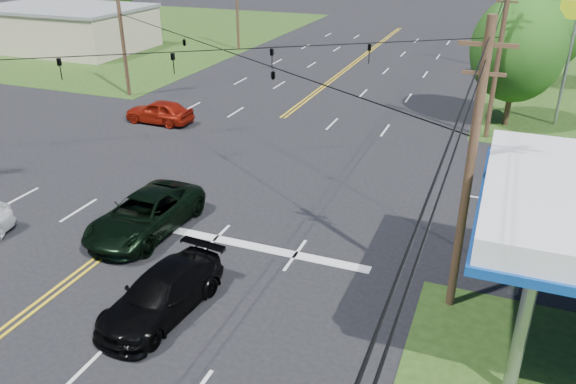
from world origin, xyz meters
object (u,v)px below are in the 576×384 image
at_px(retail_nw, 66,29).
at_px(pole_right_far, 510,11).
at_px(pole_nw, 121,29).
at_px(tree_right_b, 553,32).
at_px(pole_se, 469,171).
at_px(pole_ne, 498,56).
at_px(tree_right_a, 518,49).
at_px(pickup_dkgreen, 145,214).
at_px(suv_black, 162,294).

bearing_deg(retail_nw, pole_right_far, 7.94).
bearing_deg(pole_nw, tree_right_b, 26.95).
bearing_deg(pole_right_far, pole_se, -90.00).
relative_size(pole_ne, tree_right_a, 1.16).
distance_m(retail_nw, pole_ne, 45.02).
bearing_deg(pole_se, retail_nw, 144.21).
distance_m(retail_nw, pole_nw, 21.60).
relative_size(retail_nw, tree_right_b, 2.26).
xyz_separation_m(pole_se, tree_right_b, (3.50, 33.00, -0.70)).
bearing_deg(tree_right_b, retail_nw, -177.54).
bearing_deg(pole_ne, pickup_dkgreen, -125.54).
height_order(pole_se, pole_right_far, pole_right_far).
height_order(tree_right_a, pickup_dkgreen, tree_right_a).
distance_m(retail_nw, tree_right_b, 46.60).
height_order(pole_ne, tree_right_b, pole_ne).
relative_size(tree_right_b, suv_black, 1.38).
relative_size(pole_right_far, pickup_dkgreen, 1.70).
distance_m(pole_ne, pickup_dkgreen, 21.89).
distance_m(pole_right_far, tree_right_a, 16.03).
xyz_separation_m(pole_se, pole_ne, (0.00, 18.00, 0.00)).
bearing_deg(pole_nw, pickup_dkgreen, -52.35).
bearing_deg(suv_black, pole_right_far, 83.52).
xyz_separation_m(pole_ne, pole_right_far, (0.00, 19.00, 0.25)).
relative_size(retail_nw, pole_ne, 1.68).
bearing_deg(pickup_dkgreen, tree_right_b, 65.30).
bearing_deg(tree_right_a, pickup_dkgreen, -123.37).
bearing_deg(tree_right_b, pickup_dkgreen, -116.21).
bearing_deg(retail_nw, tree_right_b, 2.46).
xyz_separation_m(pole_nw, suv_black, (17.19, -21.95, -4.17)).
bearing_deg(tree_right_b, pole_se, -96.05).
xyz_separation_m(pole_ne, tree_right_b, (3.50, 15.00, -0.70)).
relative_size(pole_right_far, tree_right_b, 1.41).
relative_size(retail_nw, pole_se, 1.68).
xyz_separation_m(pole_se, suv_black, (-8.81, -3.95, -4.17)).
distance_m(pole_nw, pickup_dkgreen, 22.48).
height_order(retail_nw, pole_nw, pole_nw).
relative_size(tree_right_a, pickup_dkgreen, 1.39).
distance_m(tree_right_a, pickup_dkgreen, 24.88).
height_order(pole_se, tree_right_a, pole_se).
xyz_separation_m(retail_nw, pole_right_far, (43.00, 6.00, 3.17)).
relative_size(pickup_dkgreen, suv_black, 1.15).
height_order(pole_ne, pickup_dkgreen, pole_ne).
relative_size(tree_right_a, suv_black, 1.60).
height_order(tree_right_b, pickup_dkgreen, tree_right_b).
distance_m(tree_right_a, tree_right_b, 12.27).
bearing_deg(tree_right_a, pole_se, -92.73).
bearing_deg(tree_right_a, tree_right_b, 78.23).
distance_m(pole_se, pole_right_far, 37.00).
bearing_deg(suv_black, pole_ne, 73.80).
xyz_separation_m(pole_right_far, pickup_dkgreen, (-12.50, -36.50, -4.35)).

